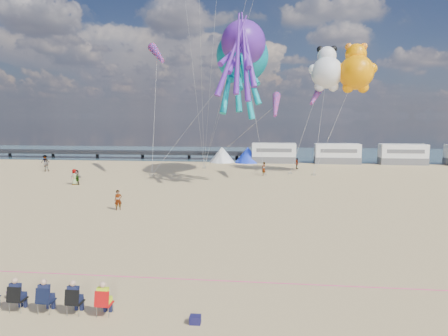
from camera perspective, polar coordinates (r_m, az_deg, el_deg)
ground at (r=23.06m, az=-6.51°, el=-10.56°), size 120.00×120.00×0.00m
water at (r=76.88m, az=2.44°, el=2.12°), size 120.00×120.00×0.00m
pier at (r=73.45m, az=-20.53°, el=2.17°), size 60.00×3.00×0.50m
motorhome_0 at (r=61.66m, az=7.12°, el=2.14°), size 6.60×2.50×3.00m
motorhome_1 at (r=62.56m, az=15.86°, el=1.99°), size 6.60×2.50×3.00m
motorhome_2 at (r=64.86m, az=24.16°, el=1.80°), size 6.60×2.50×3.00m
tent_white at (r=62.06m, az=-0.29°, el=1.95°), size 4.00×4.00×2.40m
tent_blue at (r=61.75m, az=3.41°, el=1.91°), size 4.00×4.00×2.40m
spectator_row at (r=16.52m, az=-24.05°, el=-16.23°), size 6.10×0.90×1.30m
cooler_purple at (r=18.41m, az=-27.86°, el=-15.61°), size 0.40×0.30×0.32m
cooler_navy at (r=14.71m, az=-4.13°, el=-20.79°), size 0.38×0.28×0.30m
rope_line at (r=18.51m, az=-9.99°, el=-15.19°), size 34.00×0.03×0.03m
standing_person at (r=31.46m, az=-14.88°, el=-4.45°), size 0.67×0.57×1.54m
beachgoer_0 at (r=44.35m, az=-20.57°, el=-1.20°), size 0.65×0.72×1.66m
beachgoer_1 at (r=56.66m, az=-24.10°, el=0.42°), size 0.98×0.84×1.68m
beachgoer_2 at (r=61.49m, az=-24.19°, el=0.92°), size 1.03×0.95×1.70m
beachgoer_3 at (r=54.93m, az=10.37°, el=0.65°), size 0.82×1.09×1.51m
beachgoer_4 at (r=44.33m, az=-20.29°, el=-1.25°), size 0.99×0.70×1.56m
beachgoer_5 at (r=48.29m, az=5.68°, el=-0.11°), size 1.21×1.54×1.63m
sandbag_a at (r=48.10m, az=-10.27°, el=-1.07°), size 0.50×0.35×0.22m
sandbag_b at (r=48.46m, az=5.82°, el=-0.92°), size 0.50×0.35×0.22m
sandbag_c at (r=49.12m, az=12.68°, el=-0.96°), size 0.50×0.35×0.22m
sandbag_d at (r=50.11m, az=9.42°, el=-0.71°), size 0.50×0.35×0.22m
sandbag_e at (r=54.28m, az=-2.86°, el=-0.00°), size 0.50×0.35×0.22m
kite_octopus_teal at (r=48.19m, az=2.64°, el=15.63°), size 8.98×12.06×12.67m
kite_octopus_purple at (r=45.04m, az=2.79°, el=17.35°), size 5.05×10.20×11.29m
kite_panda at (r=49.69m, az=14.48°, el=13.04°), size 5.31×5.11×6.33m
kite_teddy_orange at (r=49.70m, az=18.36°, el=12.82°), size 6.18×6.02×6.80m
windsock_left at (r=48.59m, az=-9.54°, el=15.80°), size 4.14×7.32×7.54m
windsock_mid at (r=50.20m, az=13.07°, el=10.15°), size 2.76×5.40×5.38m
windsock_right at (r=44.47m, az=7.41°, el=8.89°), size 1.16×5.03×4.99m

